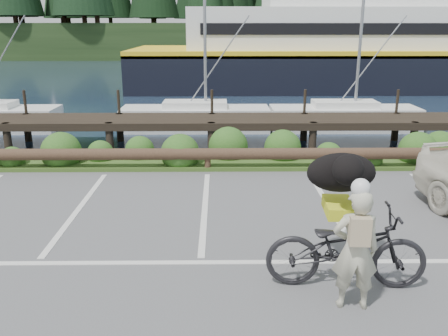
{
  "coord_description": "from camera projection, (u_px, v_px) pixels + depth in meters",
  "views": [
    {
      "loc": [
        0.3,
        -7.19,
        3.62
      ],
      "look_at": [
        0.39,
        1.18,
        1.1
      ],
      "focal_mm": 38.0,
      "sensor_mm": 36.0,
      "label": 1
    }
  ],
  "objects": [
    {
      "name": "log_rail",
      "position": [
        208.0,
        171.0,
        12.33
      ],
      "size": [
        32.0,
        0.3,
        0.6
      ],
      "primitive_type": null,
      "color": "#443021",
      "rests_on": "ground"
    },
    {
      "name": "dog",
      "position": [
        341.0,
        173.0,
        7.15
      ],
      "size": [
        0.58,
        1.08,
        0.61
      ],
      "primitive_type": "ellipsoid",
      "rotation": [
        0.0,
        0.0,
        1.51
      ],
      "color": "black",
      "rests_on": "bicycle"
    },
    {
      "name": "bicycle",
      "position": [
        346.0,
        248.0,
        6.72
      ],
      "size": [
        2.31,
        0.94,
        1.19
      ],
      "primitive_type": "imported",
      "rotation": [
        0.0,
        0.0,
        1.51
      ],
      "color": "black",
      "rests_on": "ground"
    },
    {
      "name": "ground",
      "position": [
        202.0,
        251.0,
        7.93
      ],
      "size": [
        72.0,
        72.0,
        0.0
      ],
      "primitive_type": "plane",
      "color": "#505153"
    },
    {
      "name": "cyclist",
      "position": [
        355.0,
        250.0,
        6.14
      ],
      "size": [
        0.63,
        0.44,
        1.66
      ],
      "primitive_type": "imported",
      "rotation": [
        0.0,
        0.0,
        3.08
      ],
      "color": "#BBB99F",
      "rests_on": "ground"
    },
    {
      "name": "vegetation_strip",
      "position": [
        208.0,
        161.0,
        12.99
      ],
      "size": [
        34.0,
        1.6,
        0.1
      ],
      "primitive_type": "cube",
      "color": "#3D5B21",
      "rests_on": "ground"
    },
    {
      "name": "harbor_backdrop",
      "position": [
        219.0,
        47.0,
        83.07
      ],
      "size": [
        170.0,
        160.0,
        30.0
      ],
      "color": "#162437",
      "rests_on": "ground"
    }
  ]
}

